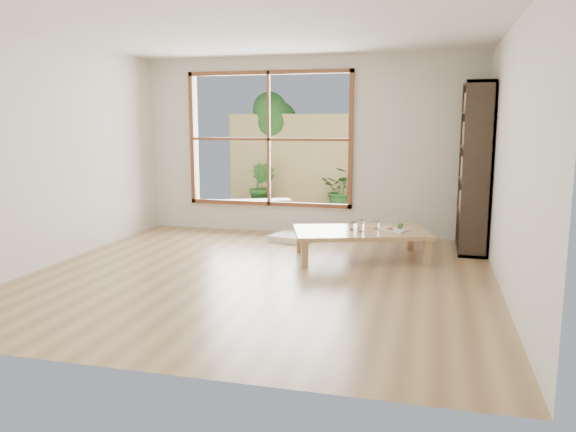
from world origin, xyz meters
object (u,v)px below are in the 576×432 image
object	(u,v)px
bookshelf	(475,168)
food_tray	(394,229)
low_table	(361,233)
garden_bench	(257,203)

from	to	relation	value
bookshelf	food_tray	world-z (taller)	bookshelf
bookshelf	food_tray	size ratio (longest dim) A/B	5.89
low_table	garden_bench	distance (m)	2.85
low_table	food_tray	bearing A→B (deg)	-8.71
low_table	garden_bench	size ratio (longest dim) A/B	1.56
bookshelf	food_tray	bearing A→B (deg)	-142.18
garden_bench	food_tray	bearing A→B (deg)	-64.41
low_table	food_tray	world-z (taller)	food_tray
bookshelf	garden_bench	distance (m)	3.63
food_tray	garden_bench	xyz separation A→B (m)	(-2.39, 1.98, -0.05)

